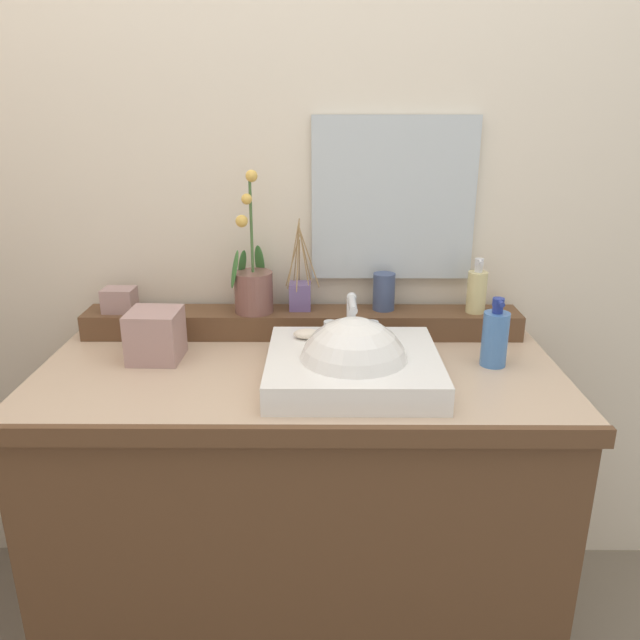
# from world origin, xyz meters

# --- Properties ---
(floor) EXTENTS (2.96, 3.81, 0.10)m
(floor) POSITION_xyz_m (0.00, 0.00, -0.05)
(floor) COLOR #746858
(floor) RESTS_ON ground
(wall_back) EXTENTS (2.96, 0.20, 2.44)m
(wall_back) POSITION_xyz_m (0.00, 0.42, 1.22)
(wall_back) COLOR beige
(wall_back) RESTS_ON ground
(vanity_cabinet) EXTENTS (1.32, 0.64, 0.83)m
(vanity_cabinet) POSITION_xyz_m (0.00, -0.00, 0.41)
(vanity_cabinet) COLOR brown
(vanity_cabinet) RESTS_ON ground
(back_ledge) EXTENTS (1.24, 0.13, 0.07)m
(back_ledge) POSITION_xyz_m (0.00, 0.24, 0.86)
(back_ledge) COLOR brown
(back_ledge) RESTS_ON vanity_cabinet
(sink_basin) EXTENTS (0.41, 0.39, 0.29)m
(sink_basin) POSITION_xyz_m (0.13, -0.09, 0.86)
(sink_basin) COLOR white
(sink_basin) RESTS_ON vanity_cabinet
(soap_bar) EXTENTS (0.07, 0.04, 0.02)m
(soap_bar) POSITION_xyz_m (0.02, 0.03, 0.91)
(soap_bar) COLOR beige
(soap_bar) RESTS_ON sink_basin
(potted_plant) EXTENTS (0.12, 0.12, 0.40)m
(potted_plant) POSITION_xyz_m (-0.14, 0.23, 0.98)
(potted_plant) COLOR brown
(potted_plant) RESTS_ON back_ledge
(soap_dispenser) EXTENTS (0.05, 0.06, 0.16)m
(soap_dispenser) POSITION_xyz_m (0.49, 0.23, 0.96)
(soap_dispenser) COLOR #D3C485
(soap_dispenser) RESTS_ON back_ledge
(tumbler_cup) EXTENTS (0.06, 0.06, 0.11)m
(tumbler_cup) POSITION_xyz_m (0.23, 0.26, 0.95)
(tumbler_cup) COLOR #3B496C
(tumbler_cup) RESTS_ON back_ledge
(reed_diffuser) EXTENTS (0.10, 0.11, 0.26)m
(reed_diffuser) POSITION_xyz_m (-0.01, 0.26, 0.94)
(reed_diffuser) COLOR slate
(reed_diffuser) RESTS_ON back_ledge
(trinket_box) EXTENTS (0.09, 0.07, 0.07)m
(trinket_box) POSITION_xyz_m (-0.52, 0.23, 0.93)
(trinket_box) COLOR gray
(trinket_box) RESTS_ON back_ledge
(lotion_bottle) EXTENTS (0.07, 0.07, 0.18)m
(lotion_bottle) POSITION_xyz_m (0.49, 0.02, 0.90)
(lotion_bottle) COLOR #4576BA
(lotion_bottle) RESTS_ON vanity_cabinet
(tissue_box) EXTENTS (0.13, 0.13, 0.13)m
(tissue_box) POSITION_xyz_m (-0.37, 0.05, 0.89)
(tissue_box) COLOR #A8837F
(tissue_box) RESTS_ON vanity_cabinet
(mirror) EXTENTS (0.46, 0.02, 0.45)m
(mirror) POSITION_xyz_m (0.26, 0.31, 1.20)
(mirror) COLOR silver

